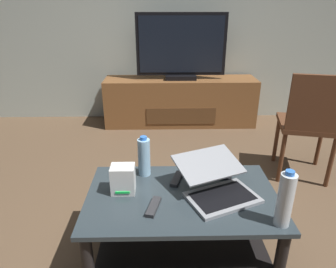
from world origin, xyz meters
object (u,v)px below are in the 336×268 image
Objects in this scene: television at (181,48)px; laptop at (216,184)px; soundbar_remote at (153,207)px; dining_chair at (310,121)px; coffee_table at (181,215)px; water_bottle_far at (285,200)px; media_cabinet at (180,101)px; cell_phone at (225,173)px; tv_remote at (176,179)px; water_bottle_near at (144,157)px; router_box at (123,179)px.

television reaches higher than laptop.
dining_chair is at bearing 52.73° from soundbar_remote.
television is at bearing 86.85° from coffee_table.
laptop is at bearing 135.68° from water_bottle_far.
media_cabinet is 13.06× the size of cell_phone.
laptop is (0.07, -2.18, -0.43)m from television.
tv_remote is (-0.48, 0.40, -0.13)m from water_bottle_far.
cell_phone is at bearing -1.26° from water_bottle_near.
media_cabinet is 1.76× the size of television.
television is 2.03m from water_bottle_near.
router_box reaches higher than soundbar_remote.
water_bottle_near is at bearing 176.30° from tv_remote.
tv_remote is (-0.02, 0.15, 0.15)m from coffee_table.
coffee_table is 0.27m from laptop.
laptop is (0.07, -2.21, 0.21)m from media_cabinet.
water_bottle_far is (0.34, -2.47, 0.29)m from media_cabinet.
cell_phone is 0.88× the size of soundbar_remote.
media_cabinet reaches higher than tv_remote.
router_box is (-0.51, 0.03, 0.02)m from laptop.
tv_remote is at bearing -159.27° from cell_phone.
media_cabinet is at bearing 97.76° from water_bottle_far.
soundbar_remote is (-0.28, -2.31, -0.48)m from television.
dining_chair is 6.64× the size of cell_phone.
laptop is at bearing 34.76° from soundbar_remote.
tv_remote is (-0.14, -2.07, 0.16)m from media_cabinet.
soundbar_remote reaches higher than cell_phone.
media_cabinet is at bearing 126.16° from dining_chair.
water_bottle_far is at bearing -44.32° from laptop.
water_bottle_far reaches higher than router_box.
dining_chair is at bearing 38.89° from coffee_table.
router_box is at bearing -155.31° from cell_phone.
water_bottle_far is (0.78, -0.29, 0.06)m from router_box.
dining_chair is 1.26m from laptop.
soundbar_remote is at bearing -96.80° from television.
dining_chair reaches higher than soundbar_remote.
television is at bearing 126.60° from dining_chair.
water_bottle_far reaches higher than laptop.
cell_phone is (0.28, 0.22, 0.14)m from coffee_table.
dining_chair is at bearing 26.58° from water_bottle_near.
dining_chair reaches higher than tv_remote.
tv_remote is at bearing -93.96° from media_cabinet.
dining_chair is (0.98, -1.31, -0.40)m from television.
soundbar_remote is (-0.44, -0.33, 0.01)m from cell_phone.
cell_phone is 0.31m from tv_remote.
coffee_table is 0.57× the size of media_cabinet.
router_box is at bearing 172.73° from coffee_table.
router_box is 0.33m from tv_remote.
coffee_table is 2.06× the size of laptop.
media_cabinet reaches higher than cell_phone.
laptop is 0.26m from tv_remote.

